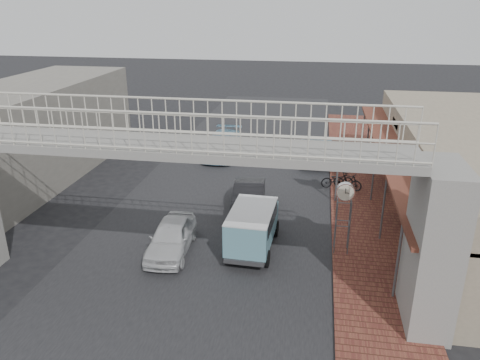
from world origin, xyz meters
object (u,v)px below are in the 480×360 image
(angkot_van, at_px, (253,223))
(motorcycle_near, at_px, (337,180))
(angkot_far, at_px, (222,144))
(arrow_sign, at_px, (354,157))
(white_hatchback, at_px, (171,237))
(motorcycle_far, at_px, (348,181))
(dark_sedan, at_px, (248,199))
(street_clock, at_px, (345,195))
(angkot_curb, at_px, (317,150))

(angkot_van, height_order, motorcycle_near, angkot_van)
(angkot_far, distance_m, arrow_sign, 10.06)
(angkot_van, bearing_deg, white_hatchback, -164.70)
(white_hatchback, relative_size, angkot_far, 0.76)
(motorcycle_far, bearing_deg, dark_sedan, 148.72)
(white_hatchback, height_order, motorcycle_far, white_hatchback)
(dark_sedan, bearing_deg, street_clock, -42.23)
(dark_sedan, xyz_separation_m, street_clock, (4.06, -3.12, 1.77))
(motorcycle_near, relative_size, motorcycle_far, 1.10)
(dark_sedan, height_order, motorcycle_near, dark_sedan)
(motorcycle_far, bearing_deg, angkot_curb, 41.95)
(angkot_far, height_order, motorcycle_far, angkot_far)
(angkot_far, xyz_separation_m, motorcycle_near, (6.93, -4.60, -0.17))
(angkot_van, xyz_separation_m, motorcycle_near, (3.38, 6.85, -0.58))
(dark_sedan, distance_m, angkot_van, 3.50)
(angkot_van, height_order, arrow_sign, arrow_sign)
(dark_sedan, distance_m, street_clock, 5.42)
(angkot_curb, bearing_deg, motorcycle_near, 100.12)
(motorcycle_near, height_order, arrow_sign, arrow_sign)
(angkot_van, relative_size, arrow_sign, 1.29)
(white_hatchback, bearing_deg, arrow_sign, 35.69)
(angkot_far, bearing_deg, angkot_curb, 0.23)
(arrow_sign, bearing_deg, angkot_far, 151.59)
(dark_sedan, relative_size, angkot_far, 0.82)
(arrow_sign, bearing_deg, angkot_van, -116.15)
(angkot_curb, bearing_deg, angkot_van, 75.40)
(white_hatchback, bearing_deg, motorcycle_far, 43.39)
(angkot_curb, xyz_separation_m, angkot_van, (-2.28, -11.44, 0.46))
(angkot_far, height_order, arrow_sign, arrow_sign)
(street_clock, bearing_deg, dark_sedan, 142.83)
(angkot_van, height_order, motorcycle_far, angkot_van)
(motorcycle_near, bearing_deg, dark_sedan, 116.77)
(angkot_van, relative_size, motorcycle_near, 2.21)
(angkot_curb, xyz_separation_m, motorcycle_far, (1.62, -4.77, -0.10))
(white_hatchback, height_order, angkot_curb, angkot_curb)
(motorcycle_near, bearing_deg, angkot_van, 140.15)
(dark_sedan, distance_m, arrow_sign, 5.19)
(motorcycle_near, height_order, motorcycle_far, motorcycle_far)
(angkot_far, bearing_deg, white_hatchback, -87.41)
(white_hatchback, xyz_separation_m, dark_sedan, (2.37, 4.11, 0.03))
(angkot_far, bearing_deg, dark_sedan, -70.12)
(dark_sedan, xyz_separation_m, arrow_sign, (4.63, 1.57, 1.73))
(angkot_far, bearing_deg, motorcycle_near, -33.33)
(dark_sedan, relative_size, angkot_curb, 0.84)
(dark_sedan, bearing_deg, white_hatchback, -124.65)
(white_hatchback, bearing_deg, street_clock, 5.40)
(white_hatchback, xyz_separation_m, angkot_curb, (5.33, 12.15, 0.03))
(dark_sedan, xyz_separation_m, angkot_van, (0.68, -3.40, 0.46))
(dark_sedan, height_order, motorcycle_far, dark_sedan)
(motorcycle_near, xyz_separation_m, street_clock, (0.00, -6.57, 1.89))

